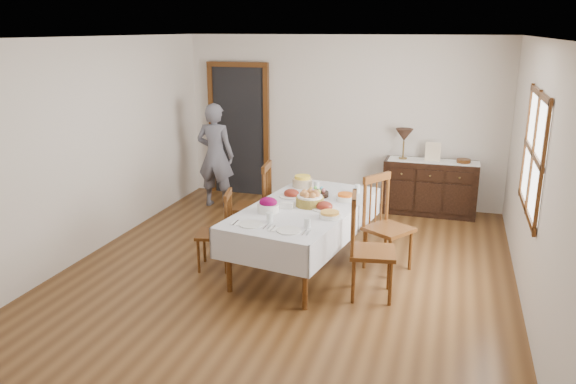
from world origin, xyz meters
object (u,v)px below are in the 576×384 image
(person, at_px, (215,152))
(dining_table, at_px, (304,213))
(chair_left_far, at_px, (256,203))
(chair_left_near, at_px, (218,230))
(table_lamp, at_px, (404,136))
(sideboard, at_px, (430,187))
(chair_right_far, at_px, (385,222))
(chair_right_near, at_px, (367,246))

(person, bearing_deg, dining_table, 135.18)
(chair_left_far, bearing_deg, chair_left_near, -15.61)
(dining_table, relative_size, table_lamp, 5.09)
(dining_table, bearing_deg, person, 145.09)
(chair_left_near, xyz_separation_m, sideboard, (2.22, 2.75, -0.06))
(table_lamp, bearing_deg, chair_left_far, -131.86)
(person, height_order, table_lamp, person)
(chair_right_far, bearing_deg, sideboard, 23.13)
(chair_left_near, height_order, sideboard, chair_left_near)
(dining_table, xyz_separation_m, chair_left_far, (-0.80, 0.59, -0.12))
(dining_table, height_order, sideboard, sideboard)
(person, bearing_deg, chair_left_near, 113.89)
(chair_left_near, xyz_separation_m, person, (-0.99, 2.19, 0.39))
(chair_right_near, height_order, chair_right_far, chair_right_near)
(chair_left_far, bearing_deg, sideboard, 125.56)
(chair_right_near, bearing_deg, sideboard, -17.82)
(chair_left_far, distance_m, chair_right_far, 1.72)
(sideboard, bearing_deg, dining_table, -117.59)
(sideboard, height_order, table_lamp, table_lamp)
(chair_left_near, relative_size, person, 0.54)
(chair_right_far, height_order, sideboard, chair_right_far)
(table_lamp, bearing_deg, sideboard, 1.99)
(dining_table, distance_m, table_lamp, 2.63)
(chair_left_far, bearing_deg, chair_right_near, 49.07)
(chair_left_far, height_order, sideboard, chair_left_far)
(chair_right_far, distance_m, person, 3.27)
(chair_left_far, distance_m, table_lamp, 2.56)
(chair_right_far, distance_m, sideboard, 2.23)
(chair_right_far, bearing_deg, chair_right_near, -152.68)
(chair_left_far, bearing_deg, table_lamp, 131.79)
(chair_right_near, bearing_deg, chair_left_near, 74.05)
(table_lamp, bearing_deg, chair_right_far, -89.26)
(person, bearing_deg, sideboard, -170.46)
(dining_table, relative_size, chair_right_near, 2.13)
(person, xyz_separation_m, table_lamp, (2.79, 0.55, 0.30))
(chair_right_near, height_order, table_lamp, table_lamp)
(dining_table, xyz_separation_m, sideboard, (1.28, 2.45, -0.25))
(chair_left_far, bearing_deg, chair_right_far, 72.65)
(chair_right_far, xyz_separation_m, table_lamp, (-0.03, 2.18, 0.61))
(chair_right_far, relative_size, table_lamp, 2.38)
(chair_left_far, height_order, table_lamp, table_lamp)
(chair_left_near, bearing_deg, chair_left_far, 157.92)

